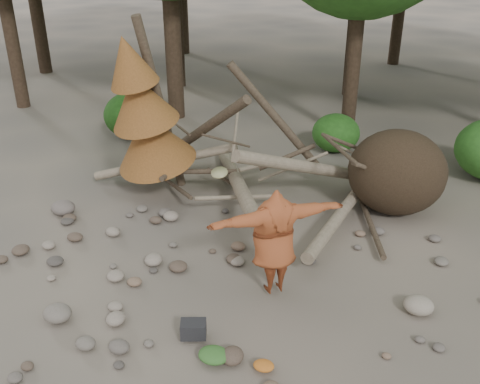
# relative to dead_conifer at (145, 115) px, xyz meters

# --- Properties ---
(ground) EXTENTS (120.00, 120.00, 0.00)m
(ground) POSITION_rel_dead_conifer_xyz_m (3.12, -3.37, -2.11)
(ground) COLOR #514C44
(ground) RESTS_ON ground
(deadfall_pile) EXTENTS (8.55, 5.24, 3.30)m
(deadfall_pile) POSITION_rel_dead_conifer_xyz_m (5.13, 0.87, -1.16)
(deadfall_pile) COLOR #332619
(deadfall_pile) RESTS_ON ground
(dead_conifer) EXTENTS (2.06, 2.16, 4.35)m
(dead_conifer) POSITION_rel_dead_conifer_xyz_m (0.00, 0.00, 0.00)
(dead_conifer) COLOR #4C3F30
(dead_conifer) RESTS_ON ground
(bush_left) EXTENTS (1.80, 1.80, 1.44)m
(bush_left) POSITION_rel_dead_conifer_xyz_m (-2.38, 3.83, -1.39)
(bush_left) COLOR #1E4D14
(bush_left) RESTS_ON ground
(bush_mid) EXTENTS (1.40, 1.40, 1.12)m
(bush_mid) POSITION_rel_dead_conifer_xyz_m (3.92, 4.43, -1.55)
(bush_mid) COLOR #28621C
(bush_mid) RESTS_ON ground
(frisbee_thrower) EXTENTS (2.46, 1.97, 2.10)m
(frisbee_thrower) POSITION_rel_dead_conifer_xyz_m (3.78, -2.93, -1.04)
(frisbee_thrower) COLOR brown
(frisbee_thrower) RESTS_ON ground
(backpack) EXTENTS (0.47, 0.38, 0.27)m
(backpack) POSITION_rel_dead_conifer_xyz_m (2.86, -4.50, -1.98)
(backpack) COLOR black
(backpack) RESTS_ON ground
(cloth_green) EXTENTS (0.48, 0.40, 0.18)m
(cloth_green) POSITION_rel_dead_conifer_xyz_m (3.34, -4.89, -2.02)
(cloth_green) COLOR #336327
(cloth_green) RESTS_ON ground
(cloth_orange) EXTENTS (0.32, 0.26, 0.12)m
(cloth_orange) POSITION_rel_dead_conifer_xyz_m (4.11, -4.86, -2.05)
(cloth_orange) COLOR #B7621F
(cloth_orange) RESTS_ON ground
(boulder_front_left) EXTENTS (0.48, 0.43, 0.29)m
(boulder_front_left) POSITION_rel_dead_conifer_xyz_m (0.51, -4.72, -1.97)
(boulder_front_left) COLOR slate
(boulder_front_left) RESTS_ON ground
(boulder_mid_right) EXTENTS (0.51, 0.46, 0.31)m
(boulder_mid_right) POSITION_rel_dead_conifer_xyz_m (6.30, -2.77, -1.96)
(boulder_mid_right) COLOR gray
(boulder_mid_right) RESTS_ON ground
(boulder_mid_left) EXTENTS (0.56, 0.50, 0.34)m
(boulder_mid_left) POSITION_rel_dead_conifer_xyz_m (-1.55, -1.41, -1.94)
(boulder_mid_left) COLOR #6A6059
(boulder_mid_left) RESTS_ON ground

